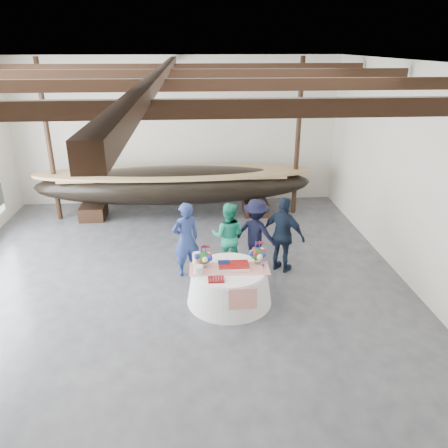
{
  "coord_description": "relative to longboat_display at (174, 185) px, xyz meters",
  "views": [
    {
      "loc": [
        0.43,
        -7.67,
        4.82
      ],
      "look_at": [
        1.11,
        1.25,
        1.1
      ],
      "focal_mm": 35.0,
      "sensor_mm": 36.0,
      "label": 1
    }
  ],
  "objects": [
    {
      "name": "wall_back",
      "position": [
        0.1,
        1.33,
        1.28
      ],
      "size": [
        10.0,
        0.02,
        4.5
      ],
      "primitive_type": "cube",
      "color": "silver",
      "rests_on": "ground"
    },
    {
      "name": "tabletop_items",
      "position": [
        1.17,
        -4.71,
        -0.09
      ],
      "size": [
        1.58,
        0.95,
        0.4
      ],
      "color": "red",
      "rests_on": "banquet_table"
    },
    {
      "name": "guest_man_left",
      "position": [
        1.94,
        -3.34,
        -0.15
      ],
      "size": [
        1.21,
        1.07,
        1.62
      ],
      "primitive_type": "imported",
      "rotation": [
        0.0,
        0.0,
        2.57
      ],
      "color": "black",
      "rests_on": "ground"
    },
    {
      "name": "pavilion_structure",
      "position": [
        0.1,
        -3.87,
        3.04
      ],
      "size": [
        9.8,
        11.76,
        4.5
      ],
      "color": "black",
      "rests_on": "ground"
    },
    {
      "name": "banquet_table",
      "position": [
        1.2,
        -4.83,
        -0.6
      ],
      "size": [
        1.69,
        1.69,
        0.73
      ],
      "color": "white",
      "rests_on": "ground"
    },
    {
      "name": "guest_woman_teal",
      "position": [
        1.3,
        -3.39,
        -0.18
      ],
      "size": [
        0.88,
        0.76,
        1.58
      ],
      "primitive_type": "imported",
      "rotation": [
        0.0,
        0.0,
        2.91
      ],
      "color": "#1FA179",
      "rests_on": "ground"
    },
    {
      "name": "guest_man_right",
      "position": [
        2.51,
        -3.62,
        -0.09
      ],
      "size": [
        1.06,
        0.98,
        1.75
      ],
      "primitive_type": "imported",
      "rotation": [
        0.0,
        0.0,
        2.46
      ],
      "color": "#141E31",
      "rests_on": "ground"
    },
    {
      "name": "floor",
      "position": [
        0.1,
        -4.67,
        -0.97
      ],
      "size": [
        10.0,
        12.0,
        0.01
      ],
      "primitive_type": "cube",
      "color": "#3D3D42",
      "rests_on": "ground"
    },
    {
      "name": "guest_woman_blue",
      "position": [
        0.35,
        -3.64,
        -0.11
      ],
      "size": [
        0.73,
        0.62,
        1.7
      ],
      "primitive_type": "imported",
      "rotation": [
        0.0,
        0.0,
        3.54
      ],
      "color": "navy",
      "rests_on": "ground"
    },
    {
      "name": "longboat_display",
      "position": [
        0.0,
        0.0,
        0.0
      ],
      "size": [
        8.06,
        1.61,
        1.51
      ],
      "color": "black",
      "rests_on": "ground"
    },
    {
      "name": "wall_right",
      "position": [
        5.1,
        -4.67,
        1.28
      ],
      "size": [
        0.02,
        12.0,
        4.5
      ],
      "primitive_type": "cube",
      "color": "silver",
      "rests_on": "ground"
    },
    {
      "name": "ceiling",
      "position": [
        0.1,
        -4.67,
        3.53
      ],
      "size": [
        10.0,
        12.0,
        0.01
      ],
      "primitive_type": "cube",
      "color": "white",
      "rests_on": "wall_back"
    }
  ]
}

